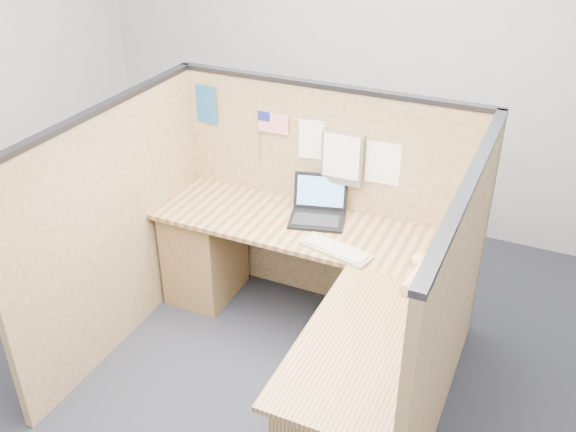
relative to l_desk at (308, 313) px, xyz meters
The scene contains 13 objects.
floor 0.52m from the l_desk, 122.80° to the right, with size 5.00×5.00×0.00m, color #1E202B.
wall_back 2.22m from the l_desk, 95.35° to the left, with size 5.00×5.00×0.00m, color #9C9FA1.
cubicle_partitions 0.44m from the l_desk, 142.47° to the left, with size 2.06×1.83×1.53m.
l_desk is the anchor object (origin of this frame).
laptop 0.68m from the l_desk, 104.96° to the left, with size 0.39×0.40×0.25m.
keyboard 0.41m from the l_desk, 64.89° to the left, with size 0.45×0.25×0.03m.
mouse 0.71m from the l_desk, 24.03° to the left, with size 0.10×0.06×0.04m, color silver.
hand_forearm 0.69m from the l_desk, 11.72° to the left, with size 0.10×0.37×0.08m.
blue_poster 1.53m from the l_desk, 146.83° to the left, with size 0.20×0.00×0.26m, color #1D5388.
american_flag 1.21m from the l_desk, 130.00° to the left, with size 0.21×0.01×0.36m.
file_holder 0.96m from the l_desk, 95.35° to the left, with size 0.26×0.05×0.34m.
paper_left 1.07m from the l_desk, 110.77° to the left, with size 0.20×0.00×0.26m, color white.
paper_right 1.00m from the l_desk, 74.69° to the left, with size 0.21×0.00×0.27m, color white.
Camera 1 is at (1.31, -2.45, 2.74)m, focal length 40.00 mm.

